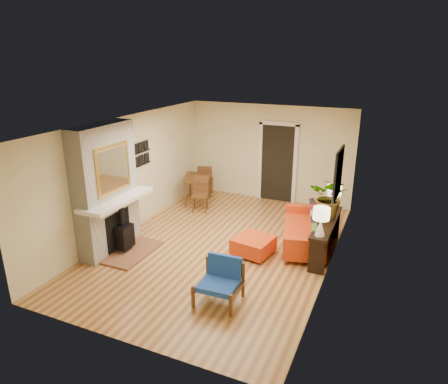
{
  "coord_description": "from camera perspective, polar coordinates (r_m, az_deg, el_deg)",
  "views": [
    {
      "loc": [
        3.14,
        -6.91,
        3.84
      ],
      "look_at": [
        0.0,
        0.2,
        1.15
      ],
      "focal_mm": 32.0,
      "sensor_mm": 36.0,
      "label": 1
    }
  ],
  "objects": [
    {
      "name": "room_shell",
      "position": [
        10.22,
        8.67,
        4.12
      ],
      "size": [
        6.5,
        6.5,
        6.5
      ],
      "color": "tan",
      "rests_on": "ground"
    },
    {
      "name": "sofa",
      "position": [
        8.61,
        11.86,
        -5.4
      ],
      "size": [
        1.26,
        2.07,
        0.76
      ],
      "color": "silver",
      "rests_on": "ground"
    },
    {
      "name": "blue_chair",
      "position": [
        6.65,
        -0.46,
        -12.22
      ],
      "size": [
        0.71,
        0.7,
        0.72
      ],
      "color": "brown",
      "rests_on": "ground"
    },
    {
      "name": "lamp_far",
      "position": [
        8.67,
        15.44,
        -0.32
      ],
      "size": [
        0.3,
        0.3,
        0.54
      ],
      "color": "white",
      "rests_on": "console_table"
    },
    {
      "name": "dining_table",
      "position": [
        10.76,
        -3.44,
        1.46
      ],
      "size": [
        1.09,
        1.7,
        0.9
      ],
      "color": "brown",
      "rests_on": "ground"
    },
    {
      "name": "ottoman",
      "position": [
        8.13,
        4.22,
        -7.52
      ],
      "size": [
        0.82,
        0.82,
        0.36
      ],
      "color": "silver",
      "rests_on": "ground"
    },
    {
      "name": "console_table",
      "position": [
        8.22,
        14.39,
        -4.96
      ],
      "size": [
        0.34,
        1.85,
        0.72
      ],
      "color": "black",
      "rests_on": "ground"
    },
    {
      "name": "houseplant",
      "position": [
        8.22,
        14.92,
        -0.72
      ],
      "size": [
        0.85,
        0.77,
        0.84
      ],
      "primitive_type": "imported",
      "rotation": [
        0.0,
        0.0,
        -0.16
      ],
      "color": "#1E5919",
      "rests_on": "console_table"
    },
    {
      "name": "lamp_near",
      "position": [
        7.36,
        13.7,
        -3.66
      ],
      "size": [
        0.3,
        0.3,
        0.54
      ],
      "color": "white",
      "rests_on": "console_table"
    },
    {
      "name": "fireplace",
      "position": [
        8.26,
        -16.28,
        -0.06
      ],
      "size": [
        1.09,
        1.68,
        2.6
      ],
      "color": "white",
      "rests_on": "ground"
    }
  ]
}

